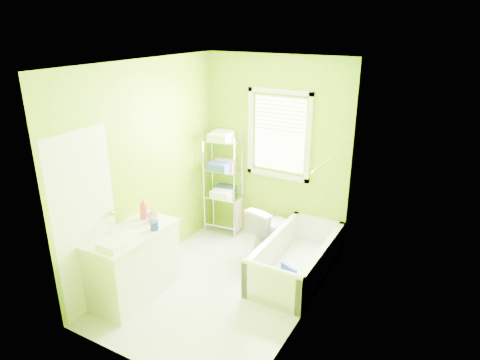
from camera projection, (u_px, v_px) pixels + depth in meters
The scene contains 9 objects.
ground at pixel (222, 285), 5.16m from camera, with size 2.90×2.90×0.00m, color silver.
room_envelope at pixel (220, 164), 4.61m from camera, with size 2.14×2.94×2.62m.
window at pixel (279, 130), 5.73m from camera, with size 0.92×0.05×1.22m.
door at pixel (86, 224), 4.47m from camera, with size 0.09×0.80×2.00m.
right_wall_decor at pixel (309, 202), 4.21m from camera, with size 0.04×1.48×1.17m.
bathtub at pixel (296, 264), 5.31m from camera, with size 0.73×1.56×0.50m.
toilet at pixel (269, 228), 5.84m from camera, with size 0.37×0.66×0.67m, color white.
vanity at pixel (133, 262), 4.85m from camera, with size 0.55×1.07×1.06m.
wire_shelf_unit at pixel (224, 173), 6.16m from camera, with size 0.54×0.44×1.53m.
Camera 1 is at (2.33, -3.72, 3.01)m, focal length 32.00 mm.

